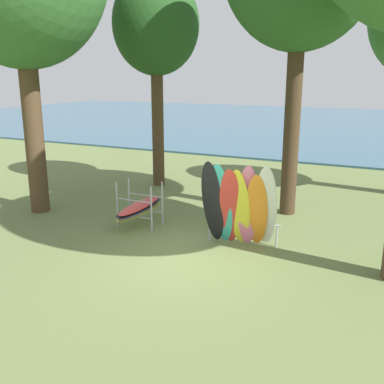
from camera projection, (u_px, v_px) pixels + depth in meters
name	position (u px, v px, depth m)	size (l,w,h in m)	color
ground_plane	(190.00, 259.00, 10.33)	(80.00, 80.00, 0.00)	olive
lake_water	(350.00, 125.00, 36.81)	(80.00, 36.00, 0.10)	#38607A
tree_far_right_back	(156.00, 27.00, 15.74)	(3.08, 3.08, 7.59)	#4C3823
leaning_board_pile	(239.00, 207.00, 10.72)	(1.89, 1.27, 2.22)	black
board_storage_rack	(139.00, 208.00, 12.49)	(1.15, 2.13, 1.25)	#9EA0A5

